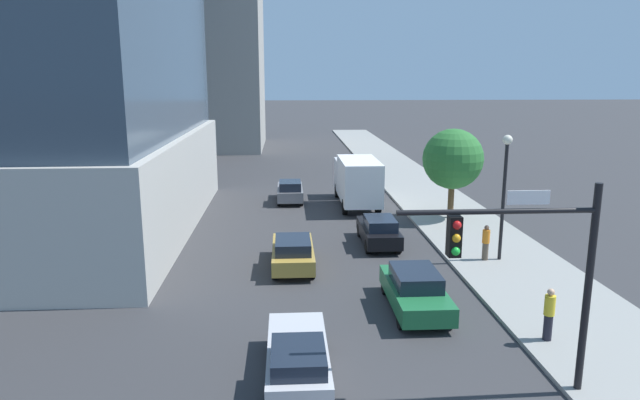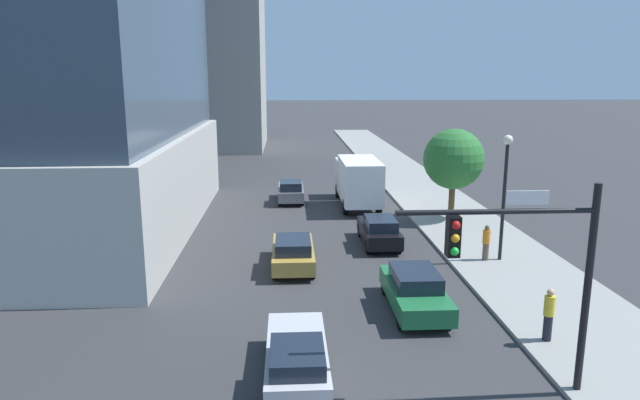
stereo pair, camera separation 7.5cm
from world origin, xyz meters
TOP-DOWN VIEW (x-y plane):
  - sidewalk at (7.79, 20.00)m, footprint 5.39×120.00m
  - construction_building at (-11.37, 60.04)m, footprint 13.33×18.75m
  - traffic_light_pole at (3.80, 3.46)m, footprint 5.23×0.48m
  - street_lamp at (7.48, 14.49)m, footprint 0.44×0.44m
  - street_tree at (7.48, 22.50)m, footprint 3.57×3.57m
  - car_silver at (-2.11, 4.57)m, footprint 1.73×4.67m
  - car_black at (2.33, 17.57)m, footprint 1.74×4.44m
  - car_gray at (-2.11, 28.10)m, footprint 1.73×4.26m
  - car_green at (2.33, 9.33)m, footprint 1.88×4.66m
  - car_gold at (-2.11, 14.30)m, footprint 1.83×4.55m
  - box_truck at (2.33, 26.53)m, footprint 2.40×7.65m
  - pedestrian_orange_shirt at (6.79, 14.46)m, footprint 0.34×0.34m
  - pedestrian_yellow_shirt at (5.97, 6.34)m, footprint 0.34×0.34m

SIDE VIEW (x-z plane):
  - sidewalk at x=7.79m, z-range 0.00..0.15m
  - car_silver at x=-2.11m, z-range 0.00..1.42m
  - car_gold at x=-2.11m, z-range 0.01..1.49m
  - car_black at x=2.33m, z-range 0.00..1.53m
  - car_green at x=2.33m, z-range 0.00..1.53m
  - car_gray at x=-2.11m, z-range -0.01..1.55m
  - pedestrian_orange_shirt at x=6.79m, z-range 0.16..1.81m
  - pedestrian_yellow_shirt at x=5.97m, z-range 0.17..1.91m
  - box_truck at x=2.33m, z-range 0.20..3.45m
  - street_tree at x=7.48m, z-range 1.02..6.36m
  - street_lamp at x=7.48m, z-range 1.05..6.82m
  - traffic_light_pole at x=3.80m, z-range 1.13..6.82m
  - construction_building at x=-11.37m, z-range -2.81..37.02m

